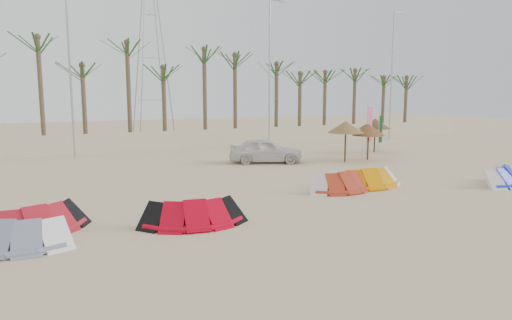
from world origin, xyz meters
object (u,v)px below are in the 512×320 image
kite_blue (496,174)px  parasol_mid (369,130)px  kite_orange (360,176)px  kite_red_mid (190,210)px  kite_grey (7,231)px  kite_red_left (33,217)px  parasol_left (346,127)px  parasol_right (375,124)px  car (266,150)px  kite_red_right (338,180)px

kite_blue → parasol_mid: parasol_mid is taller
kite_orange → kite_red_mid: bearing=-164.8°
kite_blue → kite_red_mid: bearing=-179.8°
kite_grey → kite_red_left: (0.62, 1.22, -0.00)m
kite_red_mid → parasol_left: size_ratio=1.38×
kite_orange → parasol_mid: parasol_mid is taller
parasol_left → parasol_right: 5.59m
kite_red_mid → car: car is taller
kite_orange → parasol_left: parasol_left is taller
car → kite_orange: bearing=-151.1°
kite_red_left → kite_red_right: same height
kite_red_left → parasol_left: parasol_left is taller
kite_red_mid → parasol_left: 14.91m
kite_red_mid → kite_orange: (8.61, 2.35, 0.00)m
kite_grey → kite_orange: (13.70, 2.28, 0.00)m
kite_blue → car: (-6.56, 10.18, 0.31)m
kite_orange → kite_blue: 6.33m
parasol_right → car: bearing=-173.6°
kite_grey → parasol_right: parasol_right is taller
kite_red_right → parasol_right: parasol_right is taller
kite_red_right → kite_blue: (7.34, -1.97, 0.00)m
kite_grey → kite_orange: 13.89m
kite_blue → parasol_left: bearing=105.2°
kite_red_mid → parasol_left: parasol_left is taller
kite_red_right → kite_orange: same height
kite_orange → parasol_mid: (5.59, 6.22, 1.42)m
parasol_right → kite_blue: bearing=-102.6°
kite_red_right → parasol_left: bearing=50.9°
parasol_left → kite_blue: bearing=-74.8°
kite_grey → kite_orange: bearing=9.5°
kite_orange → parasol_right: (8.40, 8.91, 1.56)m
kite_red_left → parasol_left: 18.22m
kite_red_mid → parasol_right: 20.46m
kite_red_left → kite_blue: bearing=-3.7°
kite_blue → car: car is taller
kite_red_left → kite_red_mid: 4.64m
kite_red_mid → parasol_mid: bearing=31.1°
kite_red_mid → kite_blue: bearing=0.2°
kite_red_mid → kite_red_right: 7.44m
kite_grey → car: car is taller
kite_blue → parasol_mid: 8.64m
kite_grey → kite_red_right: same height
kite_grey → parasol_mid: 21.13m
kite_red_mid → kite_blue: (14.51, 0.05, -0.00)m
kite_red_right → parasol_mid: (7.04, 6.54, 1.43)m
kite_red_right → parasol_mid: bearing=42.9°
kite_grey → kite_orange: size_ratio=1.01×
kite_red_right → car: 8.26m
kite_orange → parasol_right: size_ratio=1.55×
parasol_mid → parasol_right: bearing=43.7°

